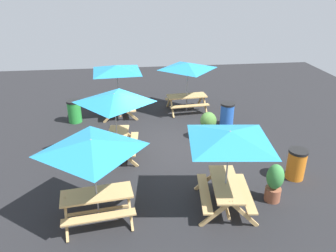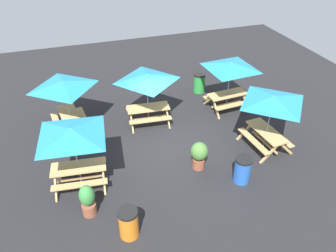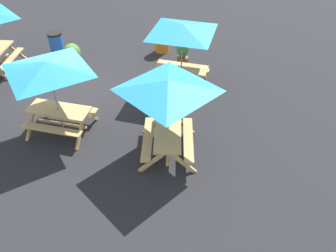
% 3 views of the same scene
% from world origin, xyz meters
% --- Properties ---
extents(ground_plane, '(24.00, 24.00, 0.00)m').
position_xyz_m(ground_plane, '(0.00, 0.00, 0.00)').
color(ground_plane, '#232326').
rests_on(ground_plane, ground).
extents(picnic_table_0, '(2.23, 2.23, 2.34)m').
position_xyz_m(picnic_table_0, '(-3.54, 1.91, 1.99)').
color(picnic_table_0, tan).
rests_on(picnic_table_0, ground).
extents(picnic_table_1, '(2.82, 2.82, 2.34)m').
position_xyz_m(picnic_table_1, '(3.49, 1.47, 1.99)').
color(picnic_table_1, tan).
rests_on(picnic_table_1, ground).
extents(picnic_table_2, '(2.16, 2.16, 2.34)m').
position_xyz_m(picnic_table_2, '(3.58, -1.66, 1.99)').
color(picnic_table_2, tan).
rests_on(picnic_table_2, ground).
extents(picnic_table_3, '(2.17, 2.17, 2.34)m').
position_xyz_m(picnic_table_3, '(-0.28, 1.47, 1.99)').
color(picnic_table_3, tan).
rests_on(picnic_table_3, ground).
extents(picnic_table_4, '(2.81, 2.81, 2.34)m').
position_xyz_m(picnic_table_4, '(-3.49, -1.47, 1.99)').
color(picnic_table_4, tan).
rests_on(picnic_table_4, ground).
extents(trash_bin_green, '(0.59, 0.59, 0.98)m').
position_xyz_m(trash_bin_green, '(2.90, 3.36, 0.49)').
color(trash_bin_green, green).
rests_on(trash_bin_green, ground).
extents(trash_bin_orange, '(0.59, 0.59, 0.98)m').
position_xyz_m(trash_bin_orange, '(-2.38, -4.05, 0.49)').
color(trash_bin_orange, orange).
rests_on(trash_bin_orange, ground).
extents(trash_bin_blue, '(0.59, 0.59, 0.98)m').
position_xyz_m(trash_bin_blue, '(1.80, -3.06, 0.49)').
color(trash_bin_blue, blue).
rests_on(trash_bin_blue, ground).
extents(potted_plant_0, '(0.62, 0.62, 1.09)m').
position_xyz_m(potted_plant_0, '(0.65, -1.98, 0.62)').
color(potted_plant_0, '#935138').
rests_on(potted_plant_0, ground).
extents(potted_plant_1, '(0.47, 0.47, 1.15)m').
position_xyz_m(potted_plant_1, '(-3.37, -2.90, 0.59)').
color(potted_plant_1, '#935138').
rests_on(potted_plant_1, ground).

